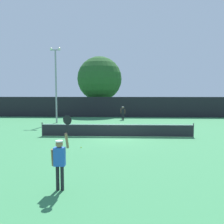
{
  "coord_description": "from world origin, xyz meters",
  "views": [
    {
      "loc": [
        0.3,
        -17.5,
        3.37
      ],
      "look_at": [
        -0.54,
        4.31,
        1.53
      ],
      "focal_mm": 37.21,
      "sensor_mm": 36.0,
      "label": 1
    }
  ],
  "objects_px": {
    "parked_car_near": "(98,108)",
    "player_serving": "(60,157)",
    "player_receiving": "(123,112)",
    "parked_car_mid": "(131,109)",
    "tennis_ball": "(81,147)",
    "large_tree": "(100,79)",
    "light_pole": "(56,80)",
    "parked_car_far": "(160,108)"
  },
  "relations": [
    {
      "from": "parked_car_mid",
      "to": "player_receiving",
      "type": "bearing_deg",
      "value": -101.52
    },
    {
      "from": "large_tree",
      "to": "tennis_ball",
      "type": "bearing_deg",
      "value": -87.83
    },
    {
      "from": "tennis_ball",
      "to": "light_pole",
      "type": "xyz_separation_m",
      "value": [
        -4.74,
        11.62,
        4.66
      ]
    },
    {
      "from": "player_serving",
      "to": "large_tree",
      "type": "xyz_separation_m",
      "value": [
        -1.14,
        27.4,
        4.26
      ]
    },
    {
      "from": "light_pole",
      "to": "large_tree",
      "type": "xyz_separation_m",
      "value": [
        3.93,
        9.65,
        0.72
      ]
    },
    {
      "from": "tennis_ball",
      "to": "parked_car_far",
      "type": "relative_size",
      "value": 0.02
    },
    {
      "from": "player_serving",
      "to": "parked_car_far",
      "type": "bearing_deg",
      "value": 74.69
    },
    {
      "from": "player_serving",
      "to": "tennis_ball",
      "type": "relative_size",
      "value": 38.25
    },
    {
      "from": "tennis_ball",
      "to": "parked_car_near",
      "type": "xyz_separation_m",
      "value": [
        -1.41,
        24.91,
        0.74
      ]
    },
    {
      "from": "parked_car_far",
      "to": "player_receiving",
      "type": "bearing_deg",
      "value": -113.08
    },
    {
      "from": "parked_car_mid",
      "to": "player_serving",
      "type": "bearing_deg",
      "value": -99.74
    },
    {
      "from": "tennis_ball",
      "to": "parked_car_far",
      "type": "height_order",
      "value": "parked_car_far"
    },
    {
      "from": "large_tree",
      "to": "parked_car_near",
      "type": "distance_m",
      "value": 5.93
    },
    {
      "from": "player_serving",
      "to": "light_pole",
      "type": "xyz_separation_m",
      "value": [
        -5.08,
        17.74,
        3.54
      ]
    },
    {
      "from": "light_pole",
      "to": "parked_car_far",
      "type": "xyz_separation_m",
      "value": [
        13.83,
        14.21,
        -3.92
      ]
    },
    {
      "from": "player_serving",
      "to": "player_receiving",
      "type": "relative_size",
      "value": 1.59
    },
    {
      "from": "parked_car_far",
      "to": "tennis_ball",
      "type": "bearing_deg",
      "value": -102.53
    },
    {
      "from": "player_receiving",
      "to": "parked_car_far",
      "type": "distance_m",
      "value": 12.86
    },
    {
      "from": "large_tree",
      "to": "parked_car_near",
      "type": "height_order",
      "value": "large_tree"
    },
    {
      "from": "player_receiving",
      "to": "parked_car_far",
      "type": "relative_size",
      "value": 0.37
    },
    {
      "from": "large_tree",
      "to": "parked_car_far",
      "type": "height_order",
      "value": "large_tree"
    },
    {
      "from": "player_receiving",
      "to": "parked_car_mid",
      "type": "distance_m",
      "value": 9.23
    },
    {
      "from": "light_pole",
      "to": "parked_car_mid",
      "type": "xyz_separation_m",
      "value": [
        8.85,
        12.18,
        -3.92
      ]
    },
    {
      "from": "parked_car_near",
      "to": "player_receiving",
      "type": "bearing_deg",
      "value": -65.13
    },
    {
      "from": "player_receiving",
      "to": "tennis_ball",
      "type": "relative_size",
      "value": 24.0
    },
    {
      "from": "large_tree",
      "to": "parked_car_far",
      "type": "bearing_deg",
      "value": 24.74
    },
    {
      "from": "tennis_ball",
      "to": "light_pole",
      "type": "relative_size",
      "value": 0.01
    },
    {
      "from": "tennis_ball",
      "to": "large_tree",
      "type": "xyz_separation_m",
      "value": [
        -0.81,
        21.27,
        5.38
      ]
    },
    {
      "from": "player_serving",
      "to": "parked_car_mid",
      "type": "distance_m",
      "value": 30.16
    },
    {
      "from": "player_receiving",
      "to": "tennis_ball",
      "type": "height_order",
      "value": "player_receiving"
    },
    {
      "from": "tennis_ball",
      "to": "parked_car_far",
      "type": "xyz_separation_m",
      "value": [
        9.09,
        25.83,
        0.74
      ]
    },
    {
      "from": "tennis_ball",
      "to": "large_tree",
      "type": "height_order",
      "value": "large_tree"
    },
    {
      "from": "player_receiving",
      "to": "large_tree",
      "type": "xyz_separation_m",
      "value": [
        -3.48,
        6.59,
        4.42
      ]
    },
    {
      "from": "player_receiving",
      "to": "large_tree",
      "type": "relative_size",
      "value": 0.19
    },
    {
      "from": "player_serving",
      "to": "parked_car_mid",
      "type": "height_order",
      "value": "player_serving"
    },
    {
      "from": "parked_car_mid",
      "to": "tennis_ball",
      "type": "bearing_deg",
      "value": -102.35
    },
    {
      "from": "tennis_ball",
      "to": "large_tree",
      "type": "bearing_deg",
      "value": 92.17
    },
    {
      "from": "parked_car_near",
      "to": "player_serving",
      "type": "bearing_deg",
      "value": -83.66
    },
    {
      "from": "player_receiving",
      "to": "light_pole",
      "type": "bearing_deg",
      "value": 22.48
    },
    {
      "from": "tennis_ball",
      "to": "parked_car_near",
      "type": "bearing_deg",
      "value": 93.24
    },
    {
      "from": "large_tree",
      "to": "light_pole",
      "type": "bearing_deg",
      "value": -112.17
    },
    {
      "from": "light_pole",
      "to": "player_serving",
      "type": "bearing_deg",
      "value": -74.03
    }
  ]
}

